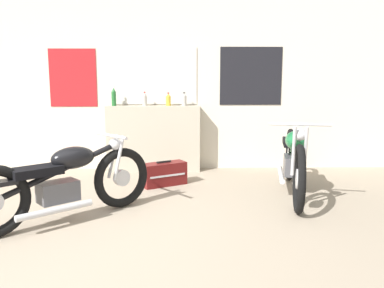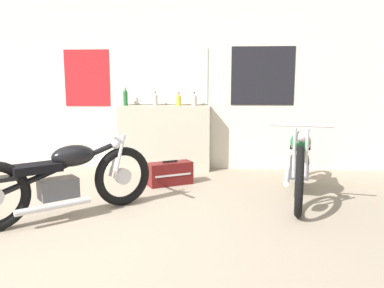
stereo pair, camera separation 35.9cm
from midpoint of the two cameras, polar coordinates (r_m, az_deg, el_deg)
ground_plane at (r=3.33m, az=-21.07°, el=-15.26°), size 24.00×24.00×0.00m
wall_back at (r=6.14m, az=-8.66°, el=9.45°), size 10.00×0.07×2.80m
sill_counter at (r=5.91m, az=-2.55°, el=0.90°), size 1.44×0.28×1.02m
bottle_leftmost at (r=5.94m, az=-8.42°, el=7.11°), size 0.07×0.07×0.30m
bottle_left_center at (r=5.86m, az=-3.84°, el=6.79°), size 0.07×0.07×0.22m
bottle_center at (r=5.82m, az=-0.27°, el=6.74°), size 0.08×0.08×0.20m
bottle_right_center at (r=5.82m, az=2.15°, el=6.74°), size 0.07×0.07×0.21m
motorcycle_black at (r=3.93m, az=-16.42°, el=-5.14°), size 1.54×1.36×0.83m
motorcycle_green at (r=4.70m, az=18.17°, el=-2.39°), size 0.70×2.13×0.94m
hard_case_darkred at (r=5.07m, az=-1.34°, el=-4.53°), size 0.63×0.49×0.33m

